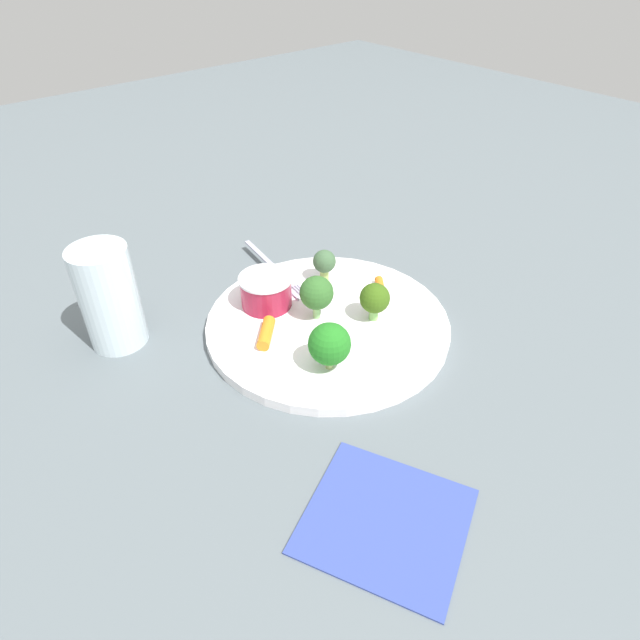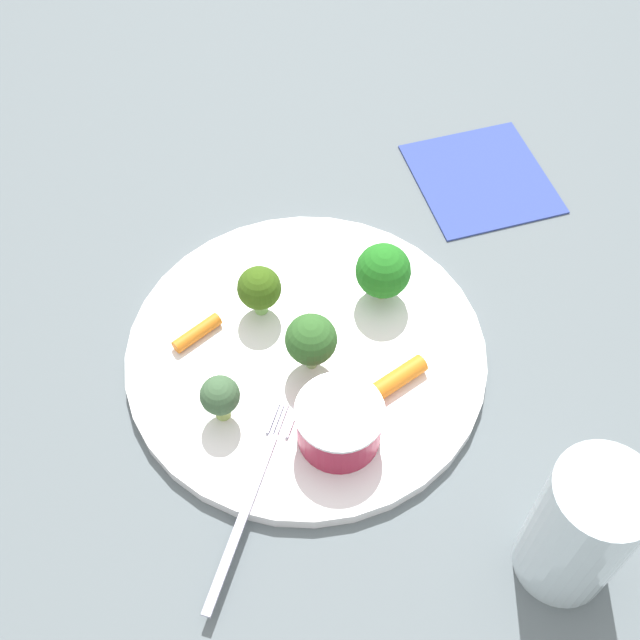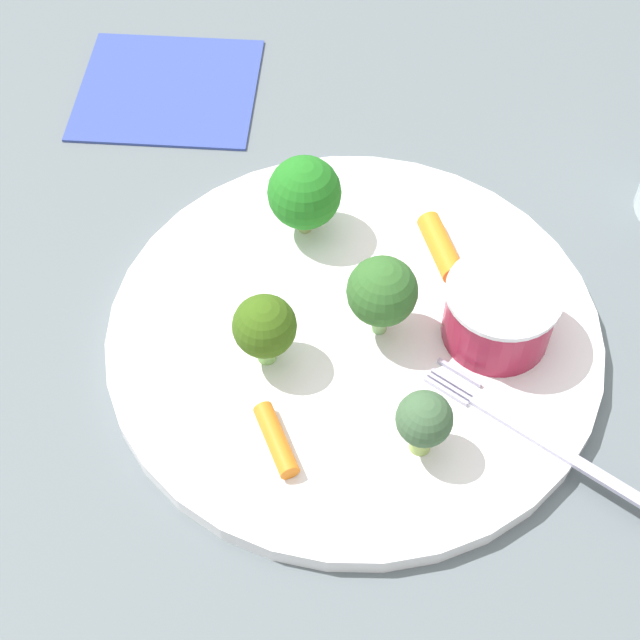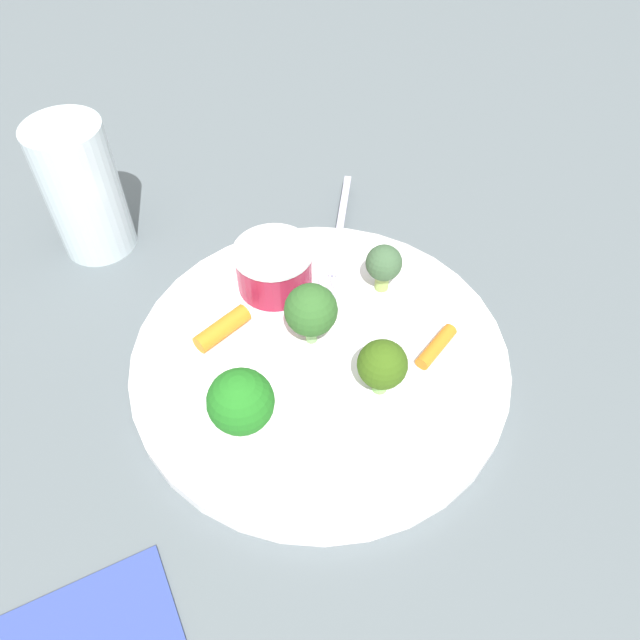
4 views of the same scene
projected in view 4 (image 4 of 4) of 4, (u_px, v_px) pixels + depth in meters
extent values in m
plane|color=slate|center=(320.00, 362.00, 0.48)|extent=(2.40, 2.40, 0.00)
cylinder|color=white|center=(320.00, 357.00, 0.47)|extent=(0.29, 0.29, 0.01)
cylinder|color=maroon|center=(274.00, 269.00, 0.50)|extent=(0.06, 0.06, 0.04)
cylinder|color=silver|center=(273.00, 252.00, 0.48)|extent=(0.06, 0.06, 0.00)
cylinder|color=#8ABF74|center=(311.00, 331.00, 0.47)|extent=(0.01, 0.01, 0.02)
sphere|color=#316128|center=(311.00, 310.00, 0.45)|extent=(0.04, 0.04, 0.04)
cylinder|color=#98B55A|center=(382.00, 280.00, 0.50)|extent=(0.01, 0.01, 0.02)
sphere|color=#3D5E3B|center=(384.00, 263.00, 0.49)|extent=(0.03, 0.03, 0.03)
cylinder|color=#93A962|center=(244.00, 421.00, 0.42)|extent=(0.01, 0.01, 0.02)
sphere|color=#21731F|center=(241.00, 402.00, 0.40)|extent=(0.05, 0.05, 0.05)
cylinder|color=#88C465|center=(380.00, 382.00, 0.44)|extent=(0.01, 0.01, 0.02)
sphere|color=#385A15|center=(382.00, 364.00, 0.42)|extent=(0.04, 0.04, 0.04)
cylinder|color=orange|center=(435.00, 342.00, 0.47)|extent=(0.04, 0.04, 0.01)
cylinder|color=orange|center=(222.00, 328.00, 0.47)|extent=(0.04, 0.04, 0.01)
cube|color=#ADABC6|center=(341.00, 223.00, 0.56)|extent=(0.03, 0.14, 0.00)
cube|color=#ADABC6|center=(336.00, 289.00, 0.51)|extent=(0.01, 0.03, 0.00)
cube|color=#ADABC6|center=(332.00, 288.00, 0.51)|extent=(0.01, 0.03, 0.00)
cube|color=#ADABC6|center=(328.00, 288.00, 0.51)|extent=(0.01, 0.03, 0.00)
cube|color=#ADABC6|center=(324.00, 288.00, 0.51)|extent=(0.01, 0.03, 0.00)
cylinder|color=silver|center=(83.00, 190.00, 0.52)|extent=(0.06, 0.06, 0.12)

